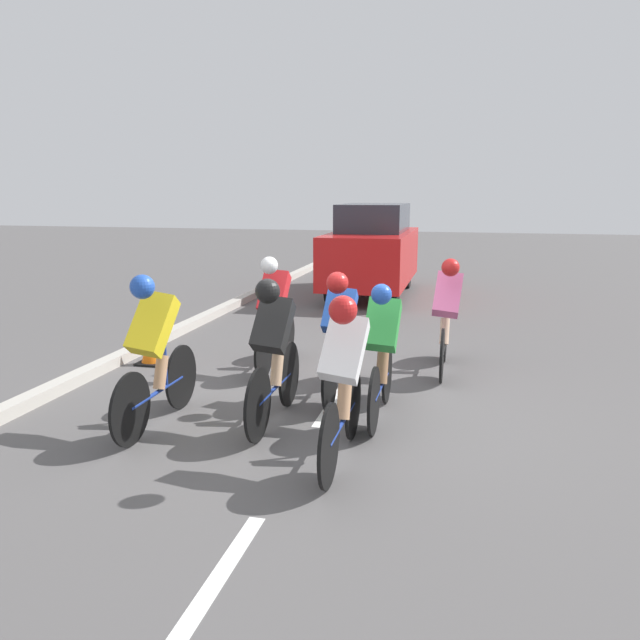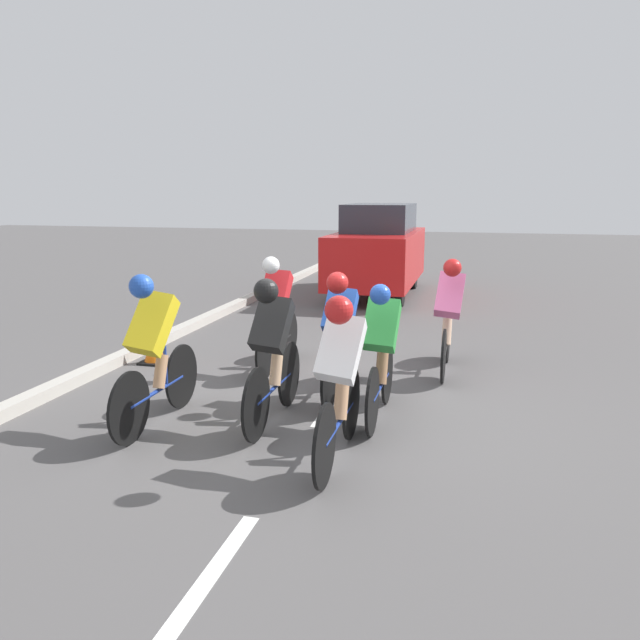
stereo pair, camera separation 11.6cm
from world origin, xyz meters
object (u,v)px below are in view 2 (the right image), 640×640
Objects in this scene: support_car at (378,250)px; cyclist_yellow at (153,347)px; cyclist_blue at (340,331)px; traffic_cone at (154,346)px; cyclist_black at (272,348)px; cyclist_white at (340,375)px; cyclist_red at (276,310)px; cyclist_pink at (449,313)px; cyclist_green at (381,349)px.

cyclist_yellow is at bearing 84.53° from support_car.
traffic_cone is (2.78, -0.80, -0.54)m from cyclist_blue.
cyclist_black is 1.13m from cyclist_white.
support_car reaches higher than cyclist_black.
cyclist_blue is 2.94m from traffic_cone.
cyclist_red is 0.97× the size of cyclist_black.
cyclist_black is (1.59, 2.26, 0.01)m from cyclist_pink.
traffic_cone is (3.33, -1.37, -0.51)m from cyclist_green.
cyclist_pink is 2.77m from cyclist_black.
cyclist_yellow is 2.25m from cyclist_green.
cyclist_pink is at bearing -172.77° from traffic_cone.
cyclist_green is (0.57, 1.87, -0.04)m from cyclist_pink.
cyclist_red reaches higher than cyclist_blue.
cyclist_green is 0.94× the size of cyclist_white.
cyclist_yellow reaches higher than cyclist_pink.
cyclist_yellow reaches higher than traffic_cone.
cyclist_pink is (-2.18, -0.36, -0.00)m from cyclist_red.
cyclist_black is (1.02, 0.40, 0.05)m from cyclist_green.
cyclist_black reaches higher than cyclist_white.
cyclist_pink is at bearing -170.53° from cyclist_red.
cyclist_blue is 1.08m from cyclist_black.
traffic_cone is at bearing 4.36° from cyclist_red.
cyclist_yellow reaches higher than cyclist_blue.
cyclist_green is 7.87m from support_car.
traffic_cone is at bearing -22.42° from cyclist_green.
cyclist_blue reaches higher than cyclist_green.
cyclist_red is 1.03× the size of cyclist_green.
traffic_cone is (3.17, -2.51, -0.56)m from cyclist_white.
support_car is at bearing -95.47° from cyclist_yellow.
cyclist_white is (-1.44, 2.65, 0.00)m from cyclist_red.
cyclist_pink is at bearing -103.68° from cyclist_white.
support_car is (0.28, -8.16, 0.22)m from cyclist_black.
cyclist_yellow is at bearing 40.22° from cyclist_blue.
support_car reaches higher than cyclist_pink.
cyclist_black is (-1.10, -0.35, -0.03)m from cyclist_yellow.
cyclist_yellow is 3.56× the size of traffic_cone.
support_car is 6.75m from traffic_cone.
cyclist_white reaches higher than traffic_cone.
cyclist_black is 3.56× the size of traffic_cone.
cyclist_red is at bearing -61.36° from cyclist_white.
cyclist_red is 2.31m from cyclist_yellow.
cyclist_white reaches higher than cyclist_pink.
cyclist_white is 8.98m from support_car.
cyclist_red is at bearing -41.39° from cyclist_blue.
cyclist_white is (-0.85, 0.74, -0.00)m from cyclist_black.
cyclist_black is at bearing 142.55° from traffic_cone.
cyclist_pink is 3.10m from cyclist_white.
cyclist_black is at bearing 92.00° from support_car.
support_car is 8.15× the size of traffic_cone.
cyclist_green is at bearing 136.94° from cyclist_red.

